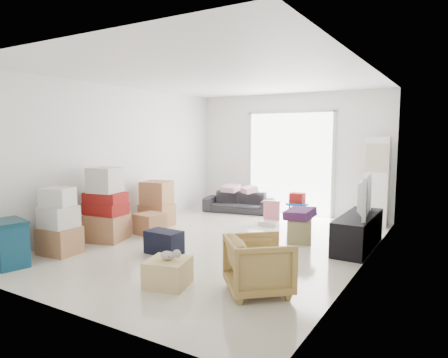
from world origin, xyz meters
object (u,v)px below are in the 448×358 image
tv_console (358,231)px  sofa (238,199)px  wood_crate (168,272)px  armchair (259,262)px  ottoman (299,231)px  kids_table (297,202)px  storage_bins (9,243)px  television (359,211)px  ac_tower (377,182)px

tv_console → sofa: bearing=152.3°
sofa → wood_crate: (1.47, -4.41, -0.15)m
armchair → ottoman: size_ratio=1.85×
armchair → kids_table: armchair is taller
wood_crate → tv_console: bearing=60.5°
tv_console → storage_bins: size_ratio=2.48×
tv_console → armchair: size_ratio=2.23×
television → armchair: bearing=159.9°
armchair → television: bearing=-54.2°
ac_tower → storage_bins: (-3.85, -5.12, -0.55)m
wood_crate → ac_tower: bearing=71.4°
ac_tower → tv_console: ac_tower is taller
television → kids_table: (-1.49, 1.26, -0.17)m
television → storage_bins: television is taller
ac_tower → television: (0.05, -1.75, -0.27)m
tv_console → kids_table: (-1.49, 1.26, 0.17)m
storage_bins → kids_table: 5.22m
tv_console → ottoman: 0.93m
ottoman → storage_bins: bearing=-133.2°
tv_console → wood_crate: bearing=-119.5°
television → wood_crate: television is taller
television → kids_table: television is taller
kids_table → storage_bins: bearing=-117.5°
ac_tower → ottoman: (-0.86, -1.93, -0.68)m
television → sofa: television is taller
television → sofa: (-3.06, 1.60, -0.30)m
storage_bins → kids_table: storage_bins is taller
ottoman → kids_table: bearing=112.1°
wood_crate → kids_table: bearing=88.7°
sofa → storage_bins: (-0.84, -4.97, 0.01)m
armchair → kids_table: 3.82m
armchair → storage_bins: size_ratio=1.11×
television → storage_bins: bearing=123.6°
ac_tower → armchair: bearing=-96.9°
sofa → armchair: bearing=-70.1°
ac_tower → ottoman: bearing=-113.9°
ac_tower → television: ac_tower is taller
television → ottoman: bearing=94.0°
storage_bins → wood_crate: storage_bins is taller
armchair → ottoman: 2.30m
television → wood_crate: size_ratio=2.35×
armchair → ottoman: armchair is taller
sofa → kids_table: (1.57, -0.34, 0.13)m
tv_console → ac_tower: bearing=91.6°
tv_console → sofa: 3.45m
tv_console → kids_table: kids_table is taller
ottoman → wood_crate: (-0.68, -2.62, -0.03)m
ac_tower → wood_crate: (-1.54, -4.56, -0.72)m
wood_crate → sofa: bearing=108.5°
television → armchair: 2.52m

